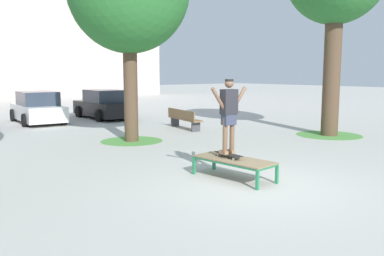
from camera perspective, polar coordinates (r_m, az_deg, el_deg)
The scene contains 9 objects.
ground_plane at distance 8.85m, azimuth 9.05°, elevation -7.99°, with size 120.00×120.00×0.00m, color #B7B5AD.
skate_box at distance 9.27m, azimuth 5.85°, elevation -4.57°, with size 0.94×1.96×0.46m.
skateboard at distance 9.34m, azimuth 5.10°, elevation -3.69°, with size 0.27×0.82×0.09m.
skater at distance 9.20m, azimuth 5.16°, elevation 2.40°, with size 1.00×0.31×1.69m.
grass_patch_near_right at distance 16.51m, azimuth 18.58°, elevation -0.94°, with size 2.46×2.46×0.01m, color #519342.
grass_patch_mid_back at distance 14.49m, azimuth -8.42°, elevation -1.79°, with size 2.16×2.16×0.01m, color #519342.
car_white at distance 20.79m, azimuth -20.77°, elevation 2.58°, with size 2.18×4.33×1.50m.
car_black at distance 21.89m, azimuth -12.20°, elevation 3.14°, with size 2.01×4.25×1.50m.
park_bench at distance 17.34m, azimuth -1.17°, elevation 1.34°, with size 0.87×2.44×0.83m.
Camera 1 is at (-6.35, -5.68, 2.39)m, focal length 38.18 mm.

